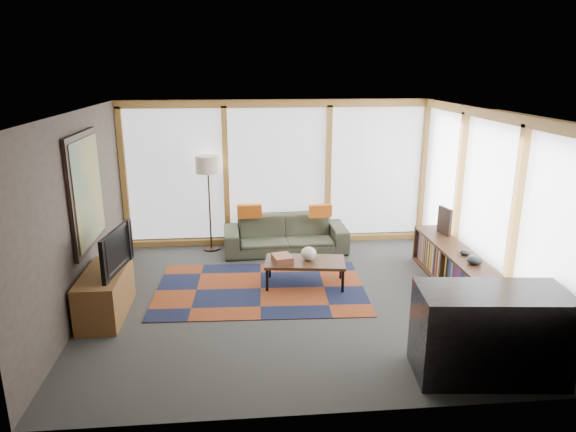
{
  "coord_description": "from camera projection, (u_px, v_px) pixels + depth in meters",
  "views": [
    {
      "loc": [
        -0.64,
        -6.56,
        3.14
      ],
      "look_at": [
        0.0,
        0.4,
        1.1
      ],
      "focal_mm": 32.0,
      "sensor_mm": 36.0,
      "label": 1
    }
  ],
  "objects": [
    {
      "name": "ground",
      "position": [
        291.0,
        299.0,
        7.21
      ],
      "size": [
        5.5,
        5.5,
        0.0
      ],
      "primitive_type": "plane",
      "color": "#30302E",
      "rests_on": "ground"
    },
    {
      "name": "room_envelope",
      "position": [
        321.0,
        183.0,
        7.36
      ],
      "size": [
        5.52,
        5.02,
        2.62
      ],
      "color": "#3B2E2A",
      "rests_on": "ground"
    },
    {
      "name": "rug",
      "position": [
        261.0,
        289.0,
        7.53
      ],
      "size": [
        3.11,
        2.07,
        0.01
      ],
      "primitive_type": "cube",
      "rotation": [
        0.0,
        0.0,
        -0.04
      ],
      "color": "maroon",
      "rests_on": "ground"
    },
    {
      "name": "sofa",
      "position": [
        285.0,
        234.0,
        8.99
      ],
      "size": [
        2.16,
        0.91,
        0.62
      ],
      "primitive_type": "imported",
      "rotation": [
        0.0,
        0.0,
        0.04
      ],
      "color": "#353929",
      "rests_on": "ground"
    },
    {
      "name": "pillow_left",
      "position": [
        249.0,
        211.0,
        8.85
      ],
      "size": [
        0.42,
        0.14,
        0.23
      ],
      "primitive_type": "cube",
      "rotation": [
        0.0,
        0.0,
        0.03
      ],
      "color": "#B85112",
      "rests_on": "sofa"
    },
    {
      "name": "pillow_right",
      "position": [
        320.0,
        211.0,
        8.9
      ],
      "size": [
        0.41,
        0.17,
        0.22
      ],
      "primitive_type": "cube",
      "rotation": [
        0.0,
        0.0,
        0.12
      ],
      "color": "#B85112",
      "rests_on": "sofa"
    },
    {
      "name": "floor_lamp",
      "position": [
        209.0,
        204.0,
        8.93
      ],
      "size": [
        0.42,
        0.42,
        1.69
      ],
      "primitive_type": null,
      "color": "#322219",
      "rests_on": "ground"
    },
    {
      "name": "coffee_table",
      "position": [
        305.0,
        273.0,
        7.61
      ],
      "size": [
        1.24,
        0.73,
        0.39
      ],
      "primitive_type": null,
      "rotation": [
        0.0,
        0.0,
        -0.13
      ],
      "color": "#332213",
      "rests_on": "ground"
    },
    {
      "name": "book_stack",
      "position": [
        282.0,
        259.0,
        7.48
      ],
      "size": [
        0.32,
        0.37,
        0.11
      ],
      "primitive_type": "cube",
      "rotation": [
        0.0,
        0.0,
        0.21
      ],
      "color": "brown",
      "rests_on": "coffee_table"
    },
    {
      "name": "vase",
      "position": [
        309.0,
        254.0,
        7.56
      ],
      "size": [
        0.25,
        0.25,
        0.2
      ],
      "primitive_type": "ellipsoid",
      "rotation": [
        0.0,
        0.0,
        0.09
      ],
      "color": "beige",
      "rests_on": "coffee_table"
    },
    {
      "name": "bookshelf",
      "position": [
        454.0,
        268.0,
        7.54
      ],
      "size": [
        0.43,
        2.35,
        0.59
      ],
      "primitive_type": null,
      "color": "#332213",
      "rests_on": "ground"
    },
    {
      "name": "bowl_a",
      "position": [
        475.0,
        260.0,
        6.88
      ],
      "size": [
        0.23,
        0.23,
        0.11
      ],
      "primitive_type": "ellipsoid",
      "rotation": [
        0.0,
        0.0,
        0.04
      ],
      "color": "black",
      "rests_on": "bookshelf"
    },
    {
      "name": "bowl_b",
      "position": [
        465.0,
        252.0,
        7.22
      ],
      "size": [
        0.17,
        0.17,
        0.08
      ],
      "primitive_type": "ellipsoid",
      "rotation": [
        0.0,
        0.0,
        0.15
      ],
      "color": "black",
      "rests_on": "bookshelf"
    },
    {
      "name": "shelf_picture",
      "position": [
        444.0,
        221.0,
        8.08
      ],
      "size": [
        0.11,
        0.33,
        0.43
      ],
      "primitive_type": "cube",
      "rotation": [
        0.0,
        0.0,
        0.22
      ],
      "color": "black",
      "rests_on": "bookshelf"
    },
    {
      "name": "tv_console",
      "position": [
        105.0,
        294.0,
        6.67
      ],
      "size": [
        0.5,
        1.21,
        0.61
      ],
      "primitive_type": "cube",
      "color": "brown",
      "rests_on": "ground"
    },
    {
      "name": "television",
      "position": [
        110.0,
        250.0,
        6.55
      ],
      "size": [
        0.27,
        0.98,
        0.56
      ],
      "primitive_type": "imported",
      "rotation": [
        0.0,
        0.0,
        1.42
      ],
      "color": "black",
      "rests_on": "tv_console"
    },
    {
      "name": "bar_counter",
      "position": [
        490.0,
        333.0,
        5.32
      ],
      "size": [
        1.58,
        0.85,
        0.96
      ],
      "primitive_type": "cube",
      "rotation": [
        0.0,
        0.0,
        -0.1
      ],
      "color": "black",
      "rests_on": "ground"
    }
  ]
}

